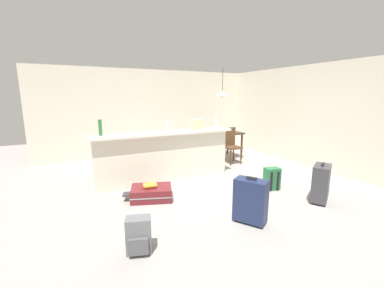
# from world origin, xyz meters

# --- Properties ---
(ground_plane) EXTENTS (13.00, 13.00, 0.05)m
(ground_plane) POSITION_xyz_m (0.00, 0.00, -0.03)
(ground_plane) COLOR gray
(wall_back) EXTENTS (6.60, 0.10, 2.50)m
(wall_back) POSITION_xyz_m (0.00, 3.05, 1.25)
(wall_back) COLOR silver
(wall_back) RESTS_ON ground_plane
(wall_right) EXTENTS (0.10, 6.00, 2.50)m
(wall_right) POSITION_xyz_m (3.05, 0.30, 1.25)
(wall_right) COLOR silver
(wall_right) RESTS_ON ground_plane
(partition_half_wall) EXTENTS (2.80, 0.20, 0.99)m
(partition_half_wall) POSITION_xyz_m (-0.61, 0.50, 0.50)
(partition_half_wall) COLOR silver
(partition_half_wall) RESTS_ON ground_plane
(bar_countertop) EXTENTS (2.96, 0.40, 0.05)m
(bar_countertop) POSITION_xyz_m (-0.61, 0.50, 1.02)
(bar_countertop) COLOR white
(bar_countertop) RESTS_ON partition_half_wall
(bottle_green) EXTENTS (0.06, 0.06, 0.29)m
(bottle_green) POSITION_xyz_m (-1.83, 0.56, 1.19)
(bottle_green) COLOR #2D6B38
(bottle_green) RESTS_ON bar_countertop
(bottle_clear) EXTENTS (0.06, 0.06, 0.22)m
(bottle_clear) POSITION_xyz_m (-0.58, 0.47, 1.15)
(bottle_clear) COLOR silver
(bottle_clear) RESTS_ON bar_countertop
(bottle_white) EXTENTS (0.06, 0.06, 0.25)m
(bottle_white) POSITION_xyz_m (0.66, 0.60, 1.17)
(bottle_white) COLOR silver
(bottle_white) RESTS_ON bar_countertop
(grocery_bag) EXTENTS (0.26, 0.18, 0.22)m
(grocery_bag) POSITION_xyz_m (0.08, 0.46, 1.15)
(grocery_bag) COLOR beige
(grocery_bag) RESTS_ON bar_countertop
(dining_table) EXTENTS (1.10, 0.80, 0.74)m
(dining_table) POSITION_xyz_m (1.47, 1.65, 0.65)
(dining_table) COLOR #332319
(dining_table) RESTS_ON ground_plane
(dining_chair_near_partition) EXTENTS (0.40, 0.40, 0.93)m
(dining_chair_near_partition) POSITION_xyz_m (1.44, 1.09, 0.52)
(dining_chair_near_partition) COLOR #4C331E
(dining_chair_near_partition) RESTS_ON ground_plane
(pendant_lamp) EXTENTS (0.34, 0.34, 0.80)m
(pendant_lamp) POSITION_xyz_m (1.53, 1.68, 1.82)
(pendant_lamp) COLOR black
(suitcase_flat_maroon) EXTENTS (0.89, 0.69, 0.22)m
(suitcase_flat_maroon) POSITION_xyz_m (-1.16, -0.25, 0.11)
(suitcase_flat_maroon) COLOR maroon
(suitcase_flat_maroon) RESTS_ON ground_plane
(suitcase_upright_navy) EXTENTS (0.43, 0.50, 0.67)m
(suitcase_upright_navy) POSITION_xyz_m (-0.16, -1.64, 0.33)
(suitcase_upright_navy) COLOR #1E284C
(suitcase_upright_navy) RESTS_ON ground_plane
(backpack_grey) EXTENTS (0.32, 0.30, 0.42)m
(backpack_grey) POSITION_xyz_m (-1.74, -1.61, 0.20)
(backpack_grey) COLOR slate
(backpack_grey) RESTS_ON ground_plane
(backpack_green) EXTENTS (0.31, 0.29, 0.42)m
(backpack_green) POSITION_xyz_m (1.03, -0.82, 0.20)
(backpack_green) COLOR #286B3D
(backpack_green) RESTS_ON ground_plane
(suitcase_upright_charcoal) EXTENTS (0.50, 0.43, 0.67)m
(suitcase_upright_charcoal) POSITION_xyz_m (1.35, -1.61, 0.33)
(suitcase_upright_charcoal) COLOR #38383D
(suitcase_upright_charcoal) RESTS_ON ground_plane
(book_stack) EXTENTS (0.25, 0.21, 0.06)m
(book_stack) POSITION_xyz_m (-1.19, -0.25, 0.25)
(book_stack) COLOR #AD2D2D
(book_stack) RESTS_ON suitcase_flat_maroon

